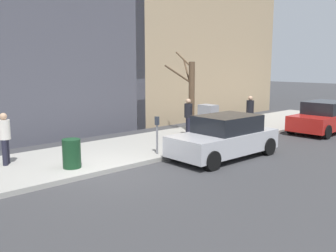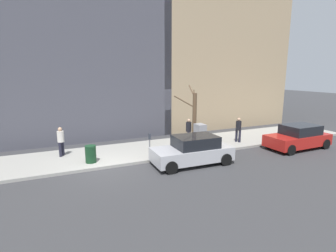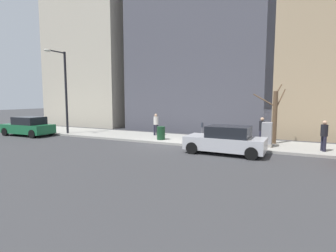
{
  "view_description": "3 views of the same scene",
  "coord_description": "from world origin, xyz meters",
  "px_view_note": "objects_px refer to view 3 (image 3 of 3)",
  "views": [
    {
      "loc": [
        -9.32,
        6.22,
        3.3
      ],
      "look_at": [
        0.15,
        -2.61,
        1.17
      ],
      "focal_mm": 40.0,
      "sensor_mm": 36.0,
      "label": 1
    },
    {
      "loc": [
        -12.69,
        2.37,
        4.74
      ],
      "look_at": [
        1.23,
        -3.82,
        1.66
      ],
      "focal_mm": 28.0,
      "sensor_mm": 36.0,
      "label": 2
    },
    {
      "loc": [
        -15.03,
        -7.43,
        3.0
      ],
      "look_at": [
        0.17,
        -0.14,
        1.2
      ],
      "focal_mm": 28.0,
      "sensor_mm": 36.0,
      "label": 3
    }
  ],
  "objects_px": {
    "streetlamp": "(63,85)",
    "bare_tree": "(275,115)",
    "pedestrian_midblock": "(262,129)",
    "trash_bin": "(161,133)",
    "parking_meter": "(202,131)",
    "parked_car_green": "(28,127)",
    "office_block_center": "(212,44)",
    "office_tower_right": "(103,21)",
    "parked_car_silver": "(226,140)",
    "pedestrian_near_meter": "(324,134)",
    "utility_box": "(267,135)",
    "pedestrian_far_corner": "(156,123)"
  },
  "relations": [
    {
      "from": "streetlamp",
      "to": "pedestrian_near_meter",
      "type": "distance_m",
      "value": 18.37
    },
    {
      "from": "parked_car_silver",
      "to": "pedestrian_midblock",
      "type": "xyz_separation_m",
      "value": [
        3.25,
        -1.5,
        0.35
      ]
    },
    {
      "from": "parked_car_green",
      "to": "office_tower_right",
      "type": "relative_size",
      "value": 0.18
    },
    {
      "from": "utility_box",
      "to": "streetlamp",
      "type": "relative_size",
      "value": 0.22
    },
    {
      "from": "parked_car_green",
      "to": "parking_meter",
      "type": "xyz_separation_m",
      "value": [
        1.52,
        -14.06,
        0.24
      ]
    },
    {
      "from": "pedestrian_far_corner",
      "to": "office_tower_right",
      "type": "relative_size",
      "value": 0.07
    },
    {
      "from": "trash_bin",
      "to": "pedestrian_near_meter",
      "type": "xyz_separation_m",
      "value": [
        0.24,
        -9.72,
        0.49
      ]
    },
    {
      "from": "pedestrian_midblock",
      "to": "pedestrian_near_meter",
      "type": "bearing_deg",
      "value": -75.89
    },
    {
      "from": "pedestrian_near_meter",
      "to": "pedestrian_midblock",
      "type": "height_order",
      "value": "same"
    },
    {
      "from": "pedestrian_near_meter",
      "to": "pedestrian_far_corner",
      "type": "distance_m",
      "value": 11.17
    },
    {
      "from": "pedestrian_midblock",
      "to": "pedestrian_far_corner",
      "type": "xyz_separation_m",
      "value": [
        0.53,
        7.8,
        0.0
      ]
    },
    {
      "from": "parking_meter",
      "to": "office_tower_right",
      "type": "xyz_separation_m",
      "value": [
        9.83,
        15.55,
        11.05
      ]
    },
    {
      "from": "trash_bin",
      "to": "pedestrian_far_corner",
      "type": "xyz_separation_m",
      "value": [
        1.77,
        1.35,
        0.49
      ]
    },
    {
      "from": "parked_car_green",
      "to": "parking_meter",
      "type": "height_order",
      "value": "parked_car_green"
    },
    {
      "from": "streetlamp",
      "to": "trash_bin",
      "type": "bearing_deg",
      "value": -85.8
    },
    {
      "from": "parking_meter",
      "to": "pedestrian_near_meter",
      "type": "height_order",
      "value": "pedestrian_near_meter"
    },
    {
      "from": "parking_meter",
      "to": "utility_box",
      "type": "xyz_separation_m",
      "value": [
        0.85,
        -3.72,
        -0.13
      ]
    },
    {
      "from": "pedestrian_midblock",
      "to": "trash_bin",
      "type": "bearing_deg",
      "value": 132.12
    },
    {
      "from": "pedestrian_midblock",
      "to": "pedestrian_far_corner",
      "type": "height_order",
      "value": "same"
    },
    {
      "from": "office_block_center",
      "to": "office_tower_right",
      "type": "xyz_separation_m",
      "value": [
        -1.7,
        12.72,
        3.42
      ]
    },
    {
      "from": "pedestrian_near_meter",
      "to": "trash_bin",
      "type": "bearing_deg",
      "value": 69.36
    },
    {
      "from": "pedestrian_midblock",
      "to": "office_block_center",
      "type": "height_order",
      "value": "office_block_center"
    },
    {
      "from": "pedestrian_near_meter",
      "to": "bare_tree",
      "type": "bearing_deg",
      "value": 37.69
    },
    {
      "from": "streetlamp",
      "to": "bare_tree",
      "type": "height_order",
      "value": "streetlamp"
    },
    {
      "from": "parked_car_silver",
      "to": "bare_tree",
      "type": "distance_m",
      "value": 4.5
    },
    {
      "from": "parked_car_green",
      "to": "pedestrian_midblock",
      "type": "bearing_deg",
      "value": -81.0
    },
    {
      "from": "parking_meter",
      "to": "parked_car_green",
      "type": "bearing_deg",
      "value": 96.17
    },
    {
      "from": "parked_car_silver",
      "to": "utility_box",
      "type": "height_order",
      "value": "utility_box"
    },
    {
      "from": "trash_bin",
      "to": "office_tower_right",
      "type": "distance_m",
      "value": 19.33
    },
    {
      "from": "streetlamp",
      "to": "bare_tree",
      "type": "xyz_separation_m",
      "value": [
        2.37,
        -15.53,
        -2.08
      ]
    },
    {
      "from": "office_tower_right",
      "to": "pedestrian_far_corner",
      "type": "bearing_deg",
      "value": -124.43
    },
    {
      "from": "utility_box",
      "to": "office_tower_right",
      "type": "xyz_separation_m",
      "value": [
        8.98,
        19.27,
        11.18
      ]
    },
    {
      "from": "parking_meter",
      "to": "pedestrian_far_corner",
      "type": "bearing_deg",
      "value": 63.5
    },
    {
      "from": "streetlamp",
      "to": "pedestrian_midblock",
      "type": "xyz_separation_m",
      "value": [
        1.86,
        -14.85,
        -2.93
      ]
    },
    {
      "from": "trash_bin",
      "to": "streetlamp",
      "type": "bearing_deg",
      "value": 94.2
    },
    {
      "from": "pedestrian_midblock",
      "to": "office_tower_right",
      "type": "relative_size",
      "value": 0.07
    },
    {
      "from": "pedestrian_near_meter",
      "to": "pedestrian_midblock",
      "type": "distance_m",
      "value": 3.42
    },
    {
      "from": "utility_box",
      "to": "pedestrian_near_meter",
      "type": "distance_m",
      "value": 2.91
    },
    {
      "from": "bare_tree",
      "to": "parked_car_silver",
      "type": "bearing_deg",
      "value": 149.91
    },
    {
      "from": "utility_box",
      "to": "bare_tree",
      "type": "distance_m",
      "value": 1.76
    },
    {
      "from": "parking_meter",
      "to": "office_block_center",
      "type": "bearing_deg",
      "value": 13.79
    },
    {
      "from": "pedestrian_near_meter",
      "to": "office_block_center",
      "type": "xyz_separation_m",
      "value": [
        10.84,
        9.44,
        7.52
      ]
    },
    {
      "from": "pedestrian_near_meter",
      "to": "pedestrian_far_corner",
      "type": "relative_size",
      "value": 1.0
    },
    {
      "from": "bare_tree",
      "to": "trash_bin",
      "type": "bearing_deg",
      "value": 103.78
    },
    {
      "from": "parking_meter",
      "to": "utility_box",
      "type": "bearing_deg",
      "value": -77.11
    },
    {
      "from": "utility_box",
      "to": "pedestrian_midblock",
      "type": "relative_size",
      "value": 0.86
    },
    {
      "from": "parked_car_silver",
      "to": "trash_bin",
      "type": "bearing_deg",
      "value": 69.31
    },
    {
      "from": "streetlamp",
      "to": "pedestrian_near_meter",
      "type": "bearing_deg",
      "value": -87.3
    },
    {
      "from": "parked_car_green",
      "to": "parking_meter",
      "type": "distance_m",
      "value": 14.15
    },
    {
      "from": "utility_box",
      "to": "pedestrian_far_corner",
      "type": "bearing_deg",
      "value": 80.47
    }
  ]
}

